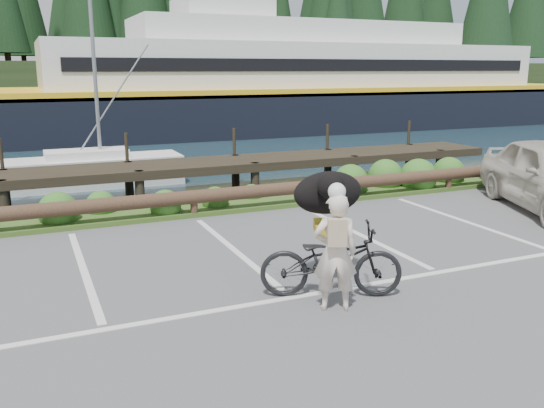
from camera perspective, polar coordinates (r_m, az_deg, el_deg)
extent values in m
plane|color=#4D4E50|center=(8.64, 0.81, -8.35)|extent=(72.00, 72.00, 0.00)
plane|color=#172C38|center=(55.59, -20.19, 7.95)|extent=(160.00, 160.00, 0.00)
cube|color=#3D5B21|center=(13.42, -8.53, -0.38)|extent=(34.00, 1.60, 0.10)
imported|color=black|center=(8.23, 5.88, -5.62)|extent=(2.13, 1.44, 1.06)
imported|color=silver|center=(7.70, 6.29, -4.80)|extent=(0.69, 0.59, 1.61)
ellipsoid|color=black|center=(8.62, 5.57, 1.13)|extent=(0.94, 1.23, 0.64)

